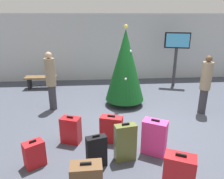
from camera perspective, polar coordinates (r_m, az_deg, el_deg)
ground_plane at (r=5.64m, az=7.71°, el=-10.03°), size 16.00×16.00×0.00m
back_wall at (r=9.58m, az=2.30°, el=11.13°), size 16.00×0.20×2.83m
holiday_tree at (r=6.59m, az=3.53°, el=6.37°), size 1.22×1.22×2.50m
flight_info_kiosk at (r=8.91m, az=16.83°, el=10.42°), size 0.95×0.37×2.14m
waiting_bench at (r=8.88m, az=-18.41°, el=2.48°), size 1.20×0.44×0.48m
traveller_0 at (r=6.62m, az=23.65°, el=1.46°), size 0.41×0.41×1.71m
traveller_1 at (r=6.57m, az=-15.99°, el=2.53°), size 0.35×0.35×1.76m
suitcase_1 at (r=4.89m, az=-0.18°, el=-10.53°), size 0.54×0.38×0.66m
suitcase_2 at (r=3.76m, az=17.35°, el=-20.99°), size 0.55×0.45×0.75m
suitcase_3 at (r=4.47m, az=-20.00°, el=-15.83°), size 0.44×0.41×0.54m
suitcase_4 at (r=4.57m, az=11.22°, el=-12.39°), size 0.55×0.47×0.78m
suitcase_5 at (r=4.96m, az=-10.92°, el=-10.57°), size 0.49×0.38×0.64m
suitcase_6 at (r=4.18m, az=-4.15°, el=-16.14°), size 0.41×0.27×0.67m
suitcase_7 at (r=4.31m, az=3.56°, el=-13.90°), size 0.45×0.26×0.80m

